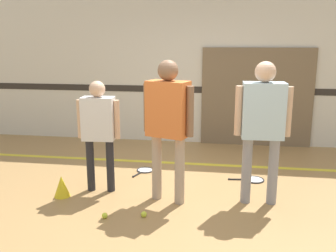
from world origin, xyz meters
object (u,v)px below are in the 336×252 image
object	(u,v)px
racket_second_spare	(253,180)
tennis_ball_by_spare_racket	(159,164)
tennis_ball_near_instructor	(144,214)
person_student_left	(99,124)
training_cone	(62,186)
tennis_ball_stray_left	(105,216)
racket_spare_on_floor	(144,170)
person_student_right	(263,118)
person_instructor	(168,116)

from	to	relation	value
racket_second_spare	tennis_ball_by_spare_racket	distance (m)	1.48
racket_second_spare	tennis_ball_near_instructor	bearing A→B (deg)	39.34
racket_second_spare	tennis_ball_by_spare_racket	xyz separation A→B (m)	(-1.42, 0.42, 0.02)
person_student_left	training_cone	size ratio (longest dim) A/B	5.27
tennis_ball_stray_left	training_cone	distance (m)	0.88
racket_spare_on_floor	racket_second_spare	xyz separation A→B (m)	(1.60, -0.14, 0.00)
racket_spare_on_floor	tennis_ball_stray_left	world-z (taller)	tennis_ball_stray_left
racket_spare_on_floor	tennis_ball_stray_left	xyz separation A→B (m)	(-0.12, -1.57, 0.02)
racket_spare_on_floor	tennis_ball_near_instructor	bearing A→B (deg)	32.20
person_student_left	racket_spare_on_floor	bearing A→B (deg)	59.53
racket_second_spare	person_student_right	bearing A→B (deg)	84.32
tennis_ball_stray_left	training_cone	world-z (taller)	training_cone
racket_spare_on_floor	tennis_ball_stray_left	bearing A→B (deg)	16.16
racket_second_spare	tennis_ball_stray_left	size ratio (longest dim) A/B	7.94
racket_second_spare	tennis_ball_stray_left	distance (m)	2.23
racket_second_spare	person_student_left	bearing A→B (deg)	11.74
person_student_right	tennis_ball_by_spare_racket	distance (m)	2.11
tennis_ball_near_instructor	training_cone	size ratio (longest dim) A/B	0.24
tennis_ball_by_spare_racket	tennis_ball_stray_left	xyz separation A→B (m)	(-0.30, -1.85, 0.00)
person_student_left	training_cone	distance (m)	0.91
person_student_left	training_cone	bearing A→B (deg)	-152.05
person_student_left	tennis_ball_stray_left	world-z (taller)	person_student_left
person_student_left	person_student_right	xyz separation A→B (m)	(2.02, -0.08, 0.16)
tennis_ball_near_instructor	person_instructor	bearing A→B (deg)	67.46
tennis_ball_near_instructor	tennis_ball_stray_left	world-z (taller)	same
person_student_left	tennis_ball_by_spare_racket	distance (m)	1.51
tennis_ball_by_spare_racket	training_cone	bearing A→B (deg)	-126.93
person_student_right	tennis_ball_stray_left	xyz separation A→B (m)	(-1.73, -0.68, -1.02)
person_instructor	tennis_ball_near_instructor	size ratio (longest dim) A/B	26.09
person_student_right	tennis_ball_near_instructor	size ratio (longest dim) A/B	25.91
tennis_ball_by_spare_racket	racket_second_spare	bearing A→B (deg)	-16.64
person_student_right	racket_second_spare	xyz separation A→B (m)	(-0.01, 0.75, -1.05)
person_student_left	racket_second_spare	size ratio (longest dim) A/B	2.76
person_student_right	tennis_ball_near_instructor	distance (m)	1.76
person_instructor	person_student_left	xyz separation A→B (m)	(-0.92, 0.18, -0.17)
racket_spare_on_floor	training_cone	distance (m)	1.37
person_student_left	tennis_ball_stray_left	size ratio (longest dim) A/B	21.93
person_student_right	tennis_ball_near_instructor	bearing A→B (deg)	22.36
tennis_ball_near_instructor	training_cone	distance (m)	1.22
racket_second_spare	tennis_ball_stray_left	world-z (taller)	tennis_ball_stray_left
person_student_left	tennis_ball_stray_left	distance (m)	1.19
tennis_ball_stray_left	person_student_left	bearing A→B (deg)	111.00
tennis_ball_by_spare_racket	training_cone	world-z (taller)	training_cone
tennis_ball_by_spare_racket	tennis_ball_stray_left	distance (m)	1.88
person_instructor	tennis_ball_stray_left	size ratio (longest dim) A/B	26.09
racket_spare_on_floor	tennis_ball_by_spare_racket	size ratio (longest dim) A/B	7.43
person_student_left	racket_spare_on_floor	world-z (taller)	person_student_left
racket_spare_on_floor	racket_second_spare	size ratio (longest dim) A/B	0.94
racket_spare_on_floor	training_cone	bearing A→B (deg)	-17.57
person_student_right	person_student_left	bearing A→B (deg)	-4.19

